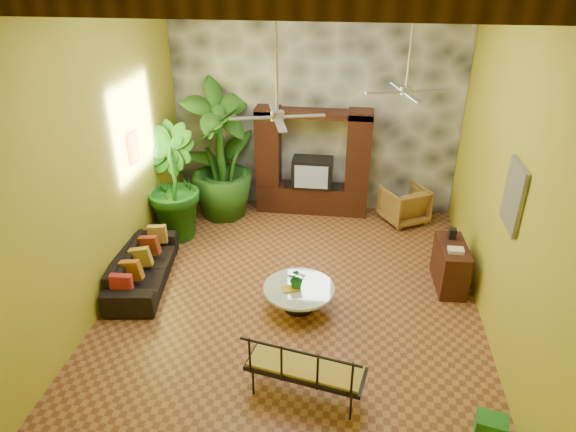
# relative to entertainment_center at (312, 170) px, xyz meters

# --- Properties ---
(ground) EXTENTS (7.00, 7.00, 0.00)m
(ground) POSITION_rel_entertainment_center_xyz_m (0.00, -3.14, -0.97)
(ground) COLOR brown
(ground) RESTS_ON ground
(back_wall) EXTENTS (6.00, 0.02, 5.00)m
(back_wall) POSITION_rel_entertainment_center_xyz_m (0.00, 0.36, 1.53)
(back_wall) COLOR #ACA627
(back_wall) RESTS_ON ground
(left_wall) EXTENTS (0.02, 7.00, 5.00)m
(left_wall) POSITION_rel_entertainment_center_xyz_m (-3.00, -3.14, 1.53)
(left_wall) COLOR #ACA627
(left_wall) RESTS_ON ground
(right_wall) EXTENTS (0.02, 7.00, 5.00)m
(right_wall) POSITION_rel_entertainment_center_xyz_m (3.00, -3.14, 1.53)
(right_wall) COLOR #ACA627
(right_wall) RESTS_ON ground
(stone_accent_wall) EXTENTS (5.98, 0.10, 4.98)m
(stone_accent_wall) POSITION_rel_entertainment_center_xyz_m (0.00, 0.30, 1.53)
(stone_accent_wall) COLOR #3A3C42
(stone_accent_wall) RESTS_ON ground
(entertainment_center) EXTENTS (2.40, 0.55, 2.30)m
(entertainment_center) POSITION_rel_entertainment_center_xyz_m (0.00, 0.00, 0.00)
(entertainment_center) COLOR black
(entertainment_center) RESTS_ON ground
(ceiling_fan_front) EXTENTS (1.28, 1.28, 1.86)m
(ceiling_fan_front) POSITION_rel_entertainment_center_xyz_m (-0.20, -3.54, 2.44)
(ceiling_fan_front) COLOR #AAAAAE
(ceiling_fan_front) RESTS_ON ceiling
(ceiling_fan_back) EXTENTS (1.28, 1.28, 1.86)m
(ceiling_fan_back) POSITION_rel_entertainment_center_xyz_m (1.60, -1.94, 2.44)
(ceiling_fan_back) COLOR #AAAAAE
(ceiling_fan_back) RESTS_ON ceiling
(wall_art_mask) EXTENTS (0.06, 0.32, 0.55)m
(wall_art_mask) POSITION_rel_entertainment_center_xyz_m (-2.96, -2.14, 1.13)
(wall_art_mask) COLOR orange
(wall_art_mask) RESTS_ON left_wall
(wall_art_painting) EXTENTS (0.06, 0.70, 0.90)m
(wall_art_painting) POSITION_rel_entertainment_center_xyz_m (2.96, -3.74, 1.33)
(wall_art_painting) COLOR #276191
(wall_art_painting) RESTS_ON right_wall
(sofa) EXTENTS (1.11, 2.22, 0.62)m
(sofa) POSITION_rel_entertainment_center_xyz_m (-2.65, -3.12, -0.65)
(sofa) COLOR black
(sofa) RESTS_ON ground
(wicker_armchair) EXTENTS (1.15, 1.16, 0.78)m
(wicker_armchair) POSITION_rel_entertainment_center_xyz_m (1.97, -0.24, -0.58)
(wicker_armchair) COLOR brown
(wicker_armchair) RESTS_ON ground
(tall_plant_a) EXTENTS (1.82, 1.75, 2.87)m
(tall_plant_a) POSITION_rel_entertainment_center_xyz_m (-1.94, -0.18, 0.47)
(tall_plant_a) COLOR #2C6A1B
(tall_plant_a) RESTS_ON ground
(tall_plant_b) EXTENTS (1.58, 1.59, 2.25)m
(tall_plant_b) POSITION_rel_entertainment_center_xyz_m (-2.65, -1.40, 0.16)
(tall_plant_b) COLOR #185817
(tall_plant_b) RESTS_ON ground
(tall_plant_c) EXTENTS (1.38, 1.38, 2.35)m
(tall_plant_c) POSITION_rel_entertainment_center_xyz_m (-1.88, -0.43, 0.21)
(tall_plant_c) COLOR #245B18
(tall_plant_c) RESTS_ON ground
(coffee_table) EXTENTS (1.14, 1.14, 0.40)m
(coffee_table) POSITION_rel_entertainment_center_xyz_m (0.11, -3.50, -0.71)
(coffee_table) COLOR black
(coffee_table) RESTS_ON ground
(centerpiece_plant) EXTENTS (0.31, 0.27, 0.34)m
(centerpiece_plant) POSITION_rel_entertainment_center_xyz_m (0.09, -3.51, -0.40)
(centerpiece_plant) COLOR #1B6820
(centerpiece_plant) RESTS_ON coffee_table
(yellow_tray) EXTENTS (0.30, 0.26, 0.03)m
(yellow_tray) POSITION_rel_entertainment_center_xyz_m (-0.02, -3.57, -0.55)
(yellow_tray) COLOR yellow
(yellow_tray) RESTS_ON coffee_table
(iron_bench) EXTENTS (1.58, 0.83, 0.57)m
(iron_bench) POSITION_rel_entertainment_center_xyz_m (0.40, -5.38, -0.43)
(iron_bench) COLOR black
(iron_bench) RESTS_ON ground
(side_console) EXTENTS (0.50, 1.01, 0.79)m
(side_console) POSITION_rel_entertainment_center_xyz_m (2.59, -2.53, -0.57)
(side_console) COLOR #391812
(side_console) RESTS_ON ground
(green_bin) EXTENTS (0.40, 0.34, 0.31)m
(green_bin) POSITION_rel_entertainment_center_xyz_m (2.65, -5.66, -0.81)
(green_bin) COLOR #207B3F
(green_bin) RESTS_ON ground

